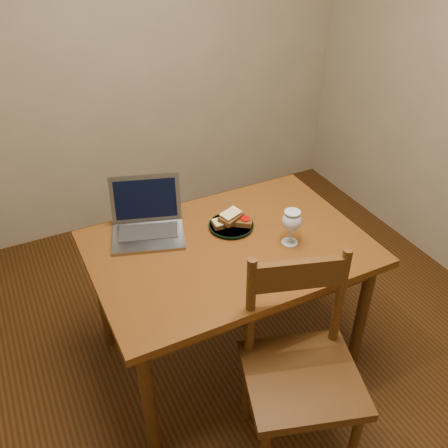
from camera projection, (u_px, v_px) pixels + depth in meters
name	position (u px, v px, depth m)	size (l,w,h in m)	color
floor	(239.00, 355.00, 2.78)	(3.20, 3.20, 0.02)	black
back_wall	(126.00, 43.00, 3.22)	(3.20, 0.02, 2.60)	gray
table	(229.00, 259.00, 2.42)	(1.30, 0.90, 0.74)	#42250B
chair	(302.00, 363.00, 2.04)	(0.58, 0.57, 0.50)	#391F0B
plate	(231.00, 226.00, 2.49)	(0.23, 0.23, 0.02)	black
sandwich_cheese	(223.00, 222.00, 2.47)	(0.11, 0.06, 0.03)	#381E0C
sandwich_tomato	(240.00, 220.00, 2.48)	(0.12, 0.07, 0.04)	#381E0C
sandwich_top	(231.00, 216.00, 2.46)	(0.12, 0.07, 0.04)	#381E0C
milk_glass	(291.00, 227.00, 2.34)	(0.09, 0.09, 0.18)	white
laptop	(147.00, 218.00, 2.44)	(0.43, 0.41, 0.25)	slate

